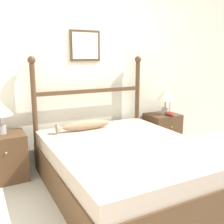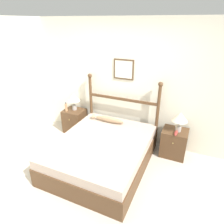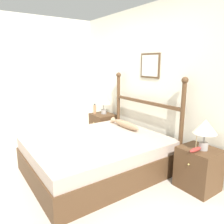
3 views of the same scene
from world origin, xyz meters
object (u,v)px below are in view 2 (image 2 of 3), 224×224
object	(u,v)px
nightstand_left	(75,121)
fish_pillow	(108,119)
bed	(102,152)
model_boat	(176,133)
table_lamp_left	(74,98)
nightstand_right	(174,143)
bottle	(66,107)
table_lamp_right	(180,117)

from	to	relation	value
nightstand_left	fish_pillow	xyz separation A→B (m)	(0.95, -0.14, 0.30)
bed	model_boat	distance (m)	1.41
nightstand_left	table_lamp_left	xyz separation A→B (m)	(-0.01, 0.04, 0.57)
bed	fish_pillow	world-z (taller)	fish_pillow
nightstand_right	bottle	xyz separation A→B (m)	(-2.45, -0.11, 0.38)
bed	nightstand_left	size ratio (longest dim) A/B	3.55
nightstand_right	nightstand_left	bearing A→B (deg)	180.00
table_lamp_left	fish_pillow	size ratio (longest dim) A/B	0.55
bottle	fish_pillow	xyz separation A→B (m)	(1.08, -0.03, -0.08)
nightstand_left	model_boat	bearing A→B (deg)	-3.24
table_lamp_left	table_lamp_right	bearing A→B (deg)	-0.93
model_boat	fish_pillow	distance (m)	1.39
nightstand_left	fish_pillow	distance (m)	1.00
nightstand_right	bottle	bearing A→B (deg)	-177.43
table_lamp_left	fish_pillow	xyz separation A→B (m)	(0.95, -0.18, -0.27)
table_lamp_right	bottle	size ratio (longest dim) A/B	1.81
nightstand_right	table_lamp_left	world-z (taller)	table_lamp_left
nightstand_right	fish_pillow	bearing A→B (deg)	-174.08
bed	table_lamp_right	distance (m)	1.57
table_lamp_left	bottle	bearing A→B (deg)	-130.23
bottle	fish_pillow	world-z (taller)	bottle
bed	nightstand_left	xyz separation A→B (m)	(-1.16, 0.83, 0.02)
bed	table_lamp_left	size ratio (longest dim) A/B	5.00
bed	fish_pillow	size ratio (longest dim) A/B	2.76
bed	bottle	size ratio (longest dim) A/B	9.05
nightstand_right	table_lamp_right	bearing A→B (deg)	-1.66
table_lamp_right	bottle	bearing A→B (deg)	-177.50
nightstand_right	model_boat	distance (m)	0.33
bottle	bed	bearing A→B (deg)	-29.22
table_lamp_left	model_boat	bearing A→B (deg)	-4.13
nightstand_left	fish_pillow	size ratio (longest dim) A/B	0.78
nightstand_left	nightstand_right	bearing A→B (deg)	0.00
table_lamp_left	fish_pillow	distance (m)	1.01
bed	fish_pillow	distance (m)	0.79
nightstand_right	fish_pillow	size ratio (longest dim) A/B	0.78
table_lamp_right	bottle	world-z (taller)	table_lamp_right
bed	model_boat	bearing A→B (deg)	30.70
bottle	table_lamp_left	bearing A→B (deg)	49.77
nightstand_left	table_lamp_right	size ratio (longest dim) A/B	1.41
nightstand_left	table_lamp_right	bearing A→B (deg)	-0.03
table_lamp_left	table_lamp_right	size ratio (longest dim) A/B	1.00
nightstand_right	table_lamp_right	distance (m)	0.57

